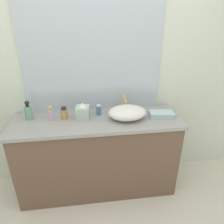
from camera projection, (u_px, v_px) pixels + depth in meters
ground_plane at (102, 221)px, 2.00m from camera, size 6.00×6.00×0.02m
bathroom_wall_rear at (92, 66)px, 2.09m from camera, size 6.00×0.06×2.60m
vanity_counter at (98, 155)px, 2.20m from camera, size 1.63×0.51×0.85m
wall_mirror_panel at (93, 52)px, 1.99m from camera, size 1.35×0.01×1.18m
sink_basin at (127, 113)px, 2.01m from camera, size 0.37×0.27×0.13m
faucet at (124, 102)px, 2.13m from camera, size 0.03×0.13×0.18m
soap_dispenser at (51, 114)px, 2.00m from camera, size 0.05×0.05×0.14m
lotion_bottle at (28, 112)px, 2.00m from camera, size 0.07×0.07×0.19m
perfume_bottle at (99, 110)px, 2.09m from camera, size 0.05×0.05×0.11m
spray_can at (64, 113)px, 2.01m from camera, size 0.07×0.07×0.12m
tissue_box at (83, 112)px, 2.01m from camera, size 0.14×0.14×0.17m
folded_hand_towel at (162, 114)px, 2.06m from camera, size 0.25×0.15×0.05m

